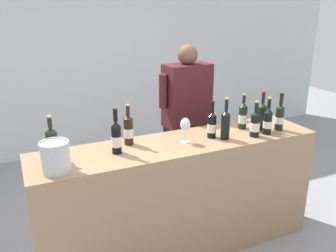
% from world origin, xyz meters
% --- Properties ---
extents(ground_plane, '(12.00, 12.00, 0.00)m').
position_xyz_m(ground_plane, '(0.00, 0.00, 0.00)').
color(ground_plane, gray).
extents(wall_back, '(8.00, 0.10, 2.80)m').
position_xyz_m(wall_back, '(0.00, 2.60, 1.40)').
color(wall_back, silver).
rests_on(wall_back, ground_plane).
extents(counter, '(2.33, 0.54, 0.99)m').
position_xyz_m(counter, '(0.00, 0.00, 0.50)').
color(counter, '#9E7A56').
rests_on(counter, ground_plane).
extents(wine_bottle_0, '(0.07, 0.07, 0.31)m').
position_xyz_m(wine_bottle_0, '(0.64, 0.07, 1.10)').
color(wine_bottle_0, black).
rests_on(wine_bottle_0, counter).
extents(wine_bottle_1, '(0.07, 0.07, 0.34)m').
position_xyz_m(wine_bottle_1, '(-0.51, 0.00, 1.11)').
color(wine_bottle_1, black).
rests_on(wine_bottle_1, counter).
extents(wine_bottle_2, '(0.08, 0.08, 0.30)m').
position_xyz_m(wine_bottle_2, '(0.62, -0.13, 1.10)').
color(wine_bottle_2, black).
rests_on(wine_bottle_2, counter).
extents(wine_bottle_3, '(0.07, 0.07, 0.30)m').
position_xyz_m(wine_bottle_3, '(0.28, -0.01, 1.10)').
color(wine_bottle_3, black).
rests_on(wine_bottle_3, counter).
extents(wine_bottle_4, '(0.07, 0.07, 0.32)m').
position_xyz_m(wine_bottle_4, '(-0.38, 0.13, 1.11)').
color(wine_bottle_4, black).
rests_on(wine_bottle_4, counter).
extents(wine_bottle_5, '(0.07, 0.07, 0.34)m').
position_xyz_m(wine_bottle_5, '(0.36, -0.08, 1.12)').
color(wine_bottle_5, black).
rests_on(wine_bottle_5, counter).
extents(wine_bottle_6, '(0.07, 0.07, 0.31)m').
position_xyz_m(wine_bottle_6, '(0.75, -0.13, 1.10)').
color(wine_bottle_6, black).
rests_on(wine_bottle_6, counter).
extents(wine_bottle_7, '(0.07, 0.07, 0.32)m').
position_xyz_m(wine_bottle_7, '(0.91, -0.09, 1.11)').
color(wine_bottle_7, black).
rests_on(wine_bottle_7, counter).
extents(wine_bottle_8, '(0.08, 0.08, 0.34)m').
position_xyz_m(wine_bottle_8, '(0.77, -0.02, 1.12)').
color(wine_bottle_8, black).
rests_on(wine_bottle_8, counter).
extents(wine_bottle_9, '(0.08, 0.08, 0.32)m').
position_xyz_m(wine_bottle_9, '(-0.95, 0.08, 1.12)').
color(wine_bottle_9, black).
rests_on(wine_bottle_9, counter).
extents(wine_glass, '(0.08, 0.08, 0.20)m').
position_xyz_m(wine_glass, '(0.04, -0.02, 1.13)').
color(wine_glass, silver).
rests_on(wine_glass, counter).
extents(ice_bucket, '(0.19, 0.19, 0.21)m').
position_xyz_m(ice_bucket, '(-0.96, -0.14, 1.10)').
color(ice_bucket, silver).
rests_on(ice_bucket, counter).
extents(person_server, '(0.61, 0.28, 1.67)m').
position_xyz_m(person_server, '(0.39, 0.64, 0.81)').
color(person_server, black).
rests_on(person_server, ground_plane).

